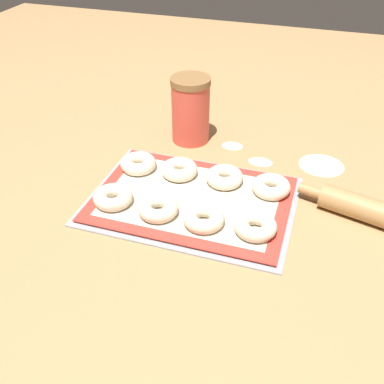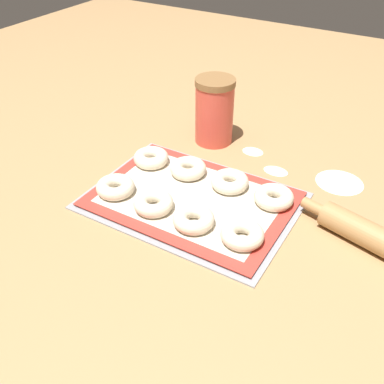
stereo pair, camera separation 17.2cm
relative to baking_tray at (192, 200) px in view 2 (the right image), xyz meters
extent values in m
plane|color=#A87F51|center=(0.01, -0.01, 0.00)|extent=(2.80, 2.80, 0.00)
cube|color=#93969B|center=(0.00, 0.00, 0.00)|extent=(0.44, 0.32, 0.01)
cube|color=red|center=(0.00, 0.00, 0.01)|extent=(0.42, 0.29, 0.00)
cube|color=beige|center=(0.00, 0.00, 0.01)|extent=(0.36, 0.24, 0.00)
torus|color=beige|center=(-0.15, -0.07, 0.02)|extent=(0.08, 0.08, 0.03)
torus|color=beige|center=(-0.05, -0.07, 0.02)|extent=(0.08, 0.08, 0.03)
torus|color=beige|center=(0.05, -0.08, 0.02)|extent=(0.08, 0.08, 0.03)
torus|color=beige|center=(0.15, -0.07, 0.02)|extent=(0.08, 0.08, 0.03)
torus|color=beige|center=(-0.16, 0.07, 0.02)|extent=(0.08, 0.08, 0.03)
torus|color=beige|center=(-0.05, 0.07, 0.02)|extent=(0.08, 0.08, 0.03)
torus|color=beige|center=(0.05, 0.08, 0.02)|extent=(0.08, 0.08, 0.03)
torus|color=beige|center=(0.16, 0.07, 0.02)|extent=(0.08, 0.08, 0.03)
cylinder|color=#DB4C3D|center=(-0.09, 0.26, 0.07)|extent=(0.10, 0.10, 0.16)
cylinder|color=olive|center=(-0.09, 0.26, 0.16)|extent=(0.10, 0.10, 0.02)
cylinder|color=#AD7F4C|center=(0.24, 0.08, 0.02)|extent=(0.05, 0.04, 0.02)
ellipsoid|color=white|center=(0.11, 0.21, 0.00)|extent=(0.06, 0.04, 0.00)
ellipsoid|color=white|center=(0.26, 0.24, 0.00)|extent=(0.11, 0.10, 0.00)
ellipsoid|color=white|center=(0.03, 0.26, 0.00)|extent=(0.05, 0.04, 0.00)
camera|label=1|loc=(0.24, -0.74, 0.59)|focal=42.00mm
camera|label=2|loc=(0.40, -0.67, 0.59)|focal=42.00mm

